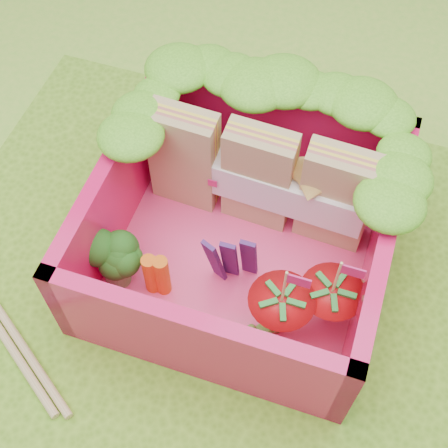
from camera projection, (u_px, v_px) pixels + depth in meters
ground at (189, 296)px, 2.99m from camera, size 14.00×14.00×0.00m
placemat at (189, 295)px, 2.98m from camera, size 2.60×2.60×0.03m
bento_floor at (241, 254)px, 3.06m from camera, size 1.30×1.30×0.05m
bento_box at (242, 226)px, 2.85m from camera, size 1.30×1.30×0.55m
lettuce_ruffle at (275, 104)px, 2.81m from camera, size 1.43×0.76×0.11m
sandwich_stack at (260, 178)px, 2.93m from camera, size 1.07×0.22×0.58m
broccoli at (114, 261)px, 2.81m from camera, size 0.30×0.30×0.25m
carrot_sticks at (157, 275)px, 2.82m from camera, size 0.12×0.08×0.26m
purple_wedges at (231, 259)px, 2.79m from camera, size 0.21×0.10×0.38m
strawberry_left at (279, 314)px, 2.69m from camera, size 0.29×0.29×0.53m
strawberry_right at (328, 305)px, 2.72m from camera, size 0.28×0.28×0.52m
snap_peas at (300, 312)px, 2.83m from camera, size 0.57×0.58×0.05m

